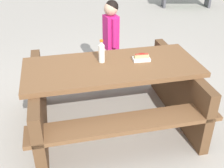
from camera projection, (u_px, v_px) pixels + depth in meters
ground_plane at (112, 123)px, 3.23m from camera, size 30.00×30.00×0.00m
picnic_table at (112, 90)px, 3.00m from camera, size 1.84×1.45×0.75m
soda_bottle at (102, 52)px, 2.85m from camera, size 0.06×0.06×0.24m
hotdog_tray at (141, 58)px, 2.93m from camera, size 0.18×0.12×0.08m
child_in_coat at (111, 33)px, 3.67m from camera, size 0.20×0.28×1.18m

